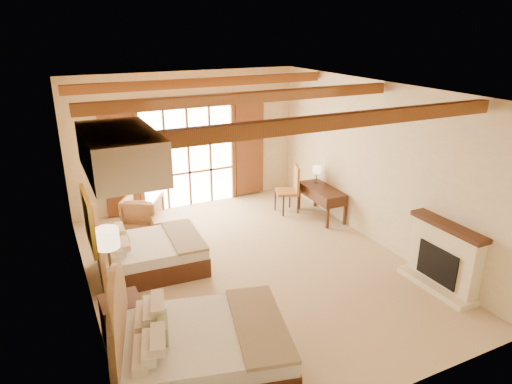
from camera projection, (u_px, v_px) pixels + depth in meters
floor at (250, 267)px, 8.36m from camera, size 7.00×7.00×0.00m
wall_back at (187, 141)px, 10.76m from camera, size 5.50×0.00×5.50m
wall_left at (80, 212)px, 6.68m from camera, size 0.00×7.00×7.00m
wall_right at (377, 164)px, 8.93m from camera, size 0.00×7.00×7.00m
ceiling at (249, 90)px, 7.25m from camera, size 7.00×7.00×0.00m
ceiling_beams at (249, 97)px, 7.29m from camera, size 5.39×4.60×0.18m
french_doors at (188, 155)px, 10.83m from camera, size 3.95×0.08×2.60m
fireplace at (443, 260)px, 7.56m from camera, size 0.46×1.40×1.16m
painting at (89, 220)px, 6.01m from camera, size 0.06×0.95×0.75m
canopy_valance at (120, 152)px, 4.67m from camera, size 0.70×1.40×0.45m
bed_near at (192, 349)px, 5.62m from camera, size 2.44×2.03×1.37m
bed_far at (144, 253)px, 8.10m from camera, size 1.89×1.47×1.20m
nightstand at (123, 319)px, 6.34m from camera, size 0.55×0.55×0.64m
floor_lamp at (108, 245)px, 6.26m from camera, size 0.33×0.33×1.57m
armchair at (143, 211)px, 9.91m from camera, size 1.05×1.06×0.71m
ottoman at (167, 226)px, 9.54m from camera, size 0.65×0.65×0.44m
desk at (321, 201)px, 10.42m from camera, size 0.60×1.31×0.70m
desk_chair at (288, 198)px, 10.71m from camera, size 0.66×0.65×1.14m
desk_lamp at (317, 170)px, 10.60m from camera, size 0.19×0.19×0.39m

